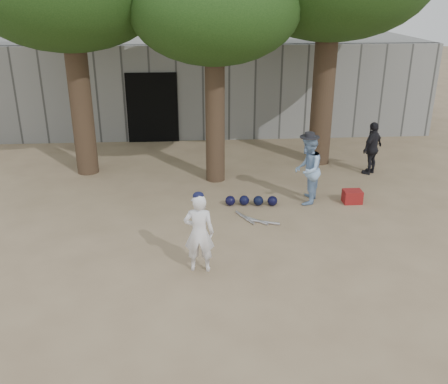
{
  "coord_description": "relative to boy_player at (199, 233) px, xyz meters",
  "views": [
    {
      "loc": [
        -0.02,
        -7.91,
        4.61
      ],
      "look_at": [
        0.6,
        1.0,
        0.95
      ],
      "focal_mm": 40.0,
      "sensor_mm": 36.0,
      "label": 1
    }
  ],
  "objects": [
    {
      "name": "boy_player",
      "position": [
        0.0,
        0.0,
        0.0
      ],
      "size": [
        0.55,
        0.39,
        1.44
      ],
      "primitive_type": "imported",
      "rotation": [
        0.0,
        0.0,
        3.05
      ],
      "color": "white",
      "rests_on": "ground"
    },
    {
      "name": "red_bag",
      "position": [
        3.59,
        2.73,
        -0.57
      ],
      "size": [
        0.42,
        0.32,
        0.3
      ],
      "primitive_type": "cube",
      "rotation": [
        0.0,
        0.0,
        -0.0
      ],
      "color": "maroon",
      "rests_on": "ground"
    },
    {
      "name": "spectator_blue",
      "position": [
        2.52,
        2.82,
        0.08
      ],
      "size": [
        0.85,
        0.94,
        1.6
      ],
      "primitive_type": "imported",
      "rotation": [
        0.0,
        0.0,
        4.34
      ],
      "color": "#8DB0DA",
      "rests_on": "ground"
    },
    {
      "name": "back_building",
      "position": [
        -0.09,
        10.59,
        0.78
      ],
      "size": [
        16.0,
        5.24,
        3.0
      ],
      "color": "gray",
      "rests_on": "ground"
    },
    {
      "name": "helmet_row",
      "position": [
        1.24,
        2.73,
        -0.61
      ],
      "size": [
        1.19,
        0.31,
        0.23
      ],
      "color": "black",
      "rests_on": "ground"
    },
    {
      "name": "spectator_dark",
      "position": [
        4.67,
        4.63,
        -0.02
      ],
      "size": [
        0.85,
        0.8,
        1.41
      ],
      "primitive_type": "imported",
      "rotation": [
        0.0,
        0.0,
        3.86
      ],
      "color": "black",
      "rests_on": "ground"
    },
    {
      "name": "ground",
      "position": [
        -0.08,
        0.26,
        -0.72
      ],
      "size": [
        70.0,
        70.0,
        0.0
      ],
      "primitive_type": "plane",
      "color": "#937C5E",
      "rests_on": "ground"
    },
    {
      "name": "bat_pile",
      "position": [
        1.2,
        1.9,
        -0.69
      ],
      "size": [
        0.89,
        0.73,
        0.06
      ],
      "color": "#B5B3BA",
      "rests_on": "ground"
    }
  ]
}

